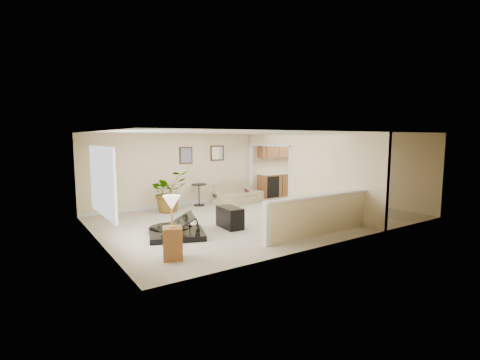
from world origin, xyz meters
TOP-DOWN VIEW (x-y plane):
  - floor at (0.00, 0.00)m, footprint 9.00×9.00m
  - back_wall at (0.00, 3.00)m, footprint 9.00×0.04m
  - front_wall at (0.00, -3.00)m, footprint 9.00×0.04m
  - left_wall at (-4.50, 0.00)m, footprint 0.04×6.00m
  - right_wall at (4.50, 0.00)m, footprint 0.04×6.00m
  - ceiling at (0.00, 0.00)m, footprint 9.00×6.00m
  - kitchen_vinyl at (3.15, 0.00)m, footprint 2.70×6.00m
  - interior_partition at (1.80, 0.25)m, footprint 0.18×5.99m
  - pony_half_wall at (0.08, -2.30)m, footprint 3.42×0.22m
  - left_window at (-4.49, -0.50)m, footprint 0.05×2.15m
  - wall_art_left at (-0.95, 2.97)m, footprint 0.48×0.04m
  - wall_mirror at (0.30, 2.97)m, footprint 0.55×0.04m
  - kitchen_cabinets at (3.19, 2.73)m, footprint 2.36×0.65m
  - piano at (-2.89, -0.45)m, footprint 1.76×1.75m
  - piano_bench at (-1.34, -0.53)m, footprint 0.46×0.84m
  - loveseat at (0.73, 2.24)m, footprint 1.84×1.25m
  - accent_table at (-0.64, 2.64)m, footprint 0.53×0.53m
  - palm_plant at (-1.90, 2.28)m, footprint 1.38×1.26m
  - small_plant at (1.11, 2.25)m, footprint 0.37×0.37m
  - lamp_stand at (-3.54, -1.94)m, footprint 0.48×0.48m

SIDE VIEW (x-z plane):
  - floor at x=0.00m, z-range 0.00..0.00m
  - kitchen_vinyl at x=3.15m, z-range 0.00..0.01m
  - small_plant at x=1.11m, z-range -0.04..0.47m
  - piano_bench at x=-1.34m, z-range 0.00..0.55m
  - loveseat at x=0.73m, z-range -0.12..0.84m
  - accent_table at x=-0.64m, z-range 0.11..0.87m
  - piano at x=-2.89m, z-range -0.10..1.10m
  - pony_half_wall at x=0.08m, z-range 0.02..1.02m
  - lamp_stand at x=-3.54m, z-range -0.10..1.16m
  - palm_plant at x=-1.90m, z-range -0.01..1.31m
  - kitchen_cabinets at x=3.19m, z-range -0.29..2.03m
  - interior_partition at x=1.80m, z-range -0.03..2.47m
  - back_wall at x=0.00m, z-range 0.00..2.50m
  - front_wall at x=0.00m, z-range 0.00..2.50m
  - left_wall at x=-4.50m, z-range 0.00..2.50m
  - right_wall at x=4.50m, z-range 0.00..2.50m
  - left_window at x=-4.49m, z-range 0.73..2.17m
  - wall_art_left at x=-0.95m, z-range 1.46..2.04m
  - wall_mirror at x=0.30m, z-range 1.52..2.08m
  - ceiling at x=0.00m, z-range 2.48..2.52m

